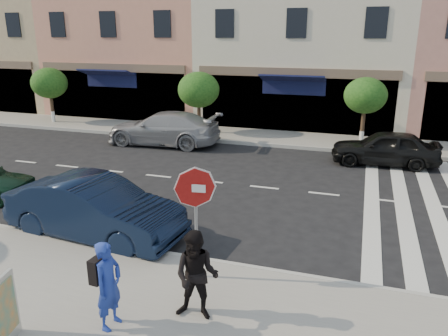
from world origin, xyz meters
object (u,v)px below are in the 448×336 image
poster_board (3,314)px  car_far_left (163,128)px  stop_sign (195,198)px  photographer (109,285)px  walker (197,276)px  car_near_mid (95,209)px  car_far_mid (385,148)px

poster_board → car_far_left: car_far_left is taller
stop_sign → photographer: stop_sign is taller
photographer → car_far_left: bearing=27.1°
stop_sign → walker: 1.65m
photographer → car_far_left: 13.58m
car_near_mid → poster_board: bearing=-160.2°
car_near_mid → walker: bearing=-118.2°
poster_board → car_near_mid: (-1.07, 4.18, 0.04)m
poster_board → car_far_mid: 14.66m
poster_board → photographer: bearing=23.8°
photographer → car_far_left: size_ratio=0.30×
photographer → car_far_mid: photographer is taller
stop_sign → car_near_mid: (-3.27, 1.25, -1.14)m
car_near_mid → car_far_mid: size_ratio=1.15×
walker → car_far_left: size_ratio=0.31×
stop_sign → car_far_left: size_ratio=0.45×
poster_board → car_near_mid: car_near_mid is taller
poster_board → car_near_mid: 4.32m
poster_board → car_far_left: size_ratio=0.23×
poster_board → walker: bearing=19.8°
car_far_left → car_far_mid: car_far_left is taller
photographer → walker: size_ratio=0.96×
car_far_left → car_far_mid: size_ratio=1.30×
car_near_mid → car_far_mid: 11.64m
stop_sign → poster_board: bearing=-135.2°
stop_sign → walker: (0.50, -1.26, -0.93)m
stop_sign → car_far_mid: size_ratio=0.59×
walker → poster_board: size_ratio=1.39×
stop_sign → photographer: bearing=-121.4°
walker → photographer: bearing=-158.1°
stop_sign → car_far_left: bearing=110.6°
poster_board → car_far_left: (-3.65, 13.60, 0.04)m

